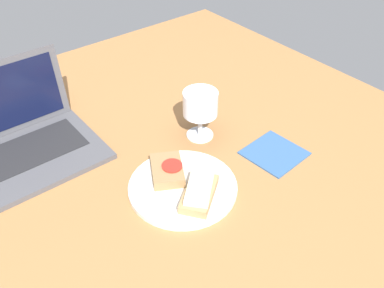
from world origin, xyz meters
The scene contains 7 objects.
wooden_table centered at (0.00, 0.00, 1.50)cm, with size 140.00×140.00×3.00cm, color #9E6B3D.
plate centered at (-1.77, -7.92, 3.59)cm, with size 24.18×24.18×1.17cm, color silver.
sandwich_with_cheese centered at (-1.24, -12.97, 5.56)cm, with size 12.97×11.71×2.97cm.
sandwich_with_tomato centered at (-2.26, -2.91, 5.41)cm, with size 11.02×12.30×2.76cm.
wine_glass centered at (13.64, 4.85, 12.19)cm, with size 8.66×8.66×12.93cm.
laptop centered at (-25.00, 26.93, 7.10)cm, with size 34.51×26.69×20.33cm.
napkin centered at (23.19, -12.23, 3.20)cm, with size 12.96×12.71×0.40cm, color #33598C.
Camera 1 is at (-42.48, -62.27, 70.37)cm, focal length 40.00 mm.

